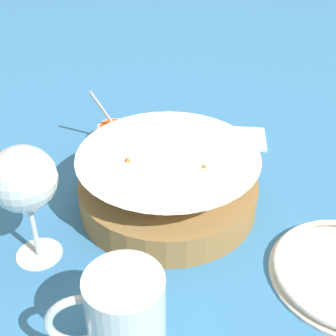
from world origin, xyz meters
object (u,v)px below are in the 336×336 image
sauce_cup (114,134)px  wine_glass (24,182)px  food_basket (168,184)px  beer_mug (124,318)px

sauce_cup → wine_glass: wine_glass is taller
food_basket → beer_mug: bearing=69.2°
food_basket → beer_mug: 0.24m
sauce_cup → beer_mug: 0.42m
sauce_cup → food_basket: bearing=108.6°
sauce_cup → wine_glass: 0.30m
beer_mug → sauce_cup: bearing=-93.1°
wine_glass → beer_mug: 0.20m
food_basket → beer_mug: beer_mug is taller
wine_glass → beer_mug: bearing=121.9°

